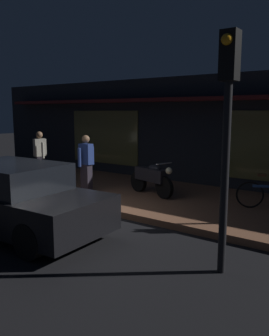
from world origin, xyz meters
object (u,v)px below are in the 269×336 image
object	(u,v)px
traffic_light_pole	(227,111)
parked_car_far	(14,198)
motorcycle	(152,178)
person_photographer	(40,155)
person_bystander	(86,163)

from	to	relation	value
traffic_light_pole	parked_car_far	world-z (taller)	traffic_light_pole
motorcycle	person_photographer	size ratio (longest dim) A/B	1.00
motorcycle	person_bystander	bearing A→B (deg)	-148.91
person_bystander	traffic_light_pole	world-z (taller)	traffic_light_pole
traffic_light_pole	parked_car_far	xyz separation A→B (m)	(-4.22, -0.75, -1.77)
person_photographer	parked_car_far	bearing A→B (deg)	-45.39
motorcycle	parked_car_far	distance (m)	3.94
person_photographer	parked_car_far	size ratio (longest dim) A/B	0.40
person_photographer	parked_car_far	world-z (taller)	person_photographer
motorcycle	person_bystander	size ratio (longest dim) A/B	1.00
person_photographer	traffic_light_pole	world-z (taller)	traffic_light_pole
parked_car_far	person_photographer	bearing A→B (deg)	134.61
person_bystander	traffic_light_pole	size ratio (longest dim) A/B	0.46
person_photographer	person_bystander	size ratio (longest dim) A/B	1.00
motorcycle	parked_car_far	xyz separation A→B (m)	(-0.85, -3.85, 0.06)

